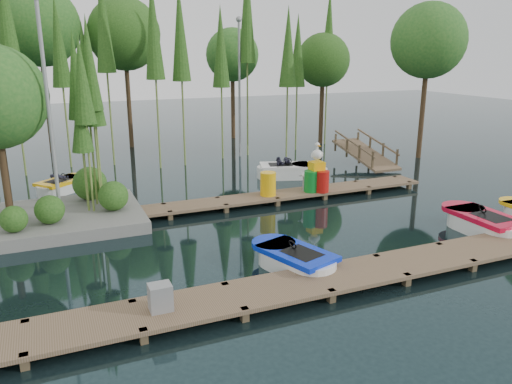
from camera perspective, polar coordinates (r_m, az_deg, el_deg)
name	(u,v)px	position (r m, az deg, el deg)	size (l,w,h in m)	color
ground_plane	(248,230)	(16.09, -0.95, -4.41)	(90.00, 90.00, 0.00)	#1A2E31
near_dock	(318,281)	(12.27, 7.09, -10.08)	(18.00, 1.50, 0.50)	brown
far_dock	(247,199)	(18.57, -0.99, -0.86)	(15.00, 1.20, 0.50)	brown
island	(23,129)	(17.46, -25.06, 6.51)	(6.20, 4.20, 6.75)	slate
tree_screen	(120,38)	(24.86, -15.27, 16.60)	(34.42, 18.53, 10.31)	#3F2C1A
lamp_island	(47,96)	(16.55, -22.77, 10.10)	(0.30, 0.30, 7.25)	gray
lamp_rear	(239,76)	(26.82, -1.92, 13.07)	(0.30, 0.30, 7.25)	gray
ramp	(365,154)	(25.68, 12.37, 4.31)	(1.50, 3.94, 1.49)	brown
boat_blue	(295,261)	(13.26, 4.43, -7.84)	(1.96, 2.89, 0.89)	white
boat_red	(483,224)	(17.38, 24.52, -3.34)	(1.33, 2.93, 0.99)	white
boat_yellow_far	(63,186)	(21.84, -21.23, 0.69)	(2.59, 2.42, 1.23)	white
boat_white_far	(286,171)	(22.73, 3.47, 2.44)	(3.13, 2.11, 1.36)	white
utility_cabinet	(160,297)	(10.88, -10.87, -11.73)	(0.47, 0.40, 0.58)	gray
yellow_barrel	(268,184)	(18.75, 1.39, 0.94)	(0.59, 0.59, 0.89)	#F7B30D
drum_cluster	(318,177)	(19.50, 7.05, 1.75)	(1.10, 1.01, 1.90)	#0D7723
seagull_post	(304,179)	(19.40, 5.50, 1.49)	(0.44, 0.24, 0.71)	gray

